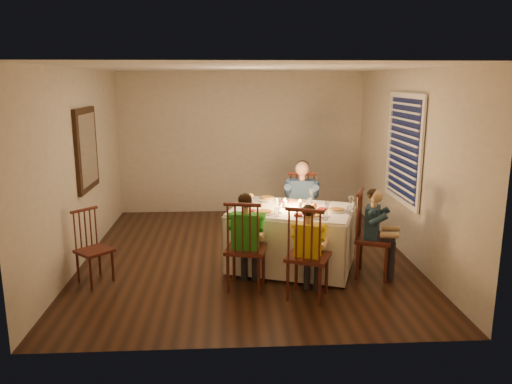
{
  "coord_description": "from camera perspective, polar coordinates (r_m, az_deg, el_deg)",
  "views": [
    {
      "loc": [
        -0.25,
        -6.72,
        2.44
      ],
      "look_at": [
        0.14,
        0.15,
        0.89
      ],
      "focal_mm": 35.0,
      "sensor_mm": 36.0,
      "label": 1
    }
  ],
  "objects": [
    {
      "name": "orange_fruit",
      "position": [
        6.5,
        6.65,
        -1.6
      ],
      "size": [
        0.08,
        0.08,
        0.08
      ],
      "primitive_type": "sphere",
      "color": "orange",
      "rests_on": "dining_table"
    },
    {
      "name": "candle_left",
      "position": [
        6.51,
        3.3,
        -1.41
      ],
      "size": [
        0.06,
        0.06,
        0.1
      ],
      "primitive_type": "cylinder",
      "color": "silver",
      "rests_on": "dining_table"
    },
    {
      "name": "ceiling",
      "position": [
        6.73,
        -1.14,
        14.02
      ],
      "size": [
        5.0,
        5.0,
        0.0
      ],
      "primitive_type": "plane",
      "color": "white",
      "rests_on": "wall_back"
    },
    {
      "name": "wall_mirror",
      "position": [
        7.35,
        -18.79,
        4.64
      ],
      "size": [
        0.06,
        0.95,
        1.15
      ],
      "color": "black",
      "rests_on": "wall_left"
    },
    {
      "name": "chair_extra",
      "position": [
        6.58,
        -17.77,
        -9.73
      ],
      "size": [
        0.52,
        0.52,
        0.91
      ],
      "primitive_type": null,
      "rotation": [
        0.0,
        0.0,
        0.81
      ],
      "color": "#3A170F",
      "rests_on": "ground"
    },
    {
      "name": "ground",
      "position": [
        7.16,
        -1.05,
        -7.27
      ],
      "size": [
        5.0,
        5.0,
        0.0
      ],
      "primitive_type": "plane",
      "color": "black",
      "rests_on": "ground"
    },
    {
      "name": "squash",
      "position": [
        6.96,
        -0.62,
        -0.51
      ],
      "size": [
        0.09,
        0.09,
        0.09
      ],
      "primitive_type": "sphere",
      "color": "yellow",
      "rests_on": "dining_table"
    },
    {
      "name": "chair_adult",
      "position": [
        7.55,
        5.13,
        -6.25
      ],
      "size": [
        0.52,
        0.51,
        1.1
      ],
      "primitive_type": null,
      "rotation": [
        0.0,
        0.0,
        -0.18
      ],
      "color": "#3A170F",
      "rests_on": "ground"
    },
    {
      "name": "window_blinds",
      "position": [
        7.31,
        16.47,
        4.76
      ],
      "size": [
        0.07,
        1.34,
        1.54
      ],
      "color": "black",
      "rests_on": "wall_right"
    },
    {
      "name": "wall_left",
      "position": [
        7.11,
        -19.56,
        2.7
      ],
      "size": [
        0.02,
        5.0,
        2.6
      ],
      "primitive_type": "cube",
      "color": "beige",
      "rests_on": "ground"
    },
    {
      "name": "setting_yellow",
      "position": [
        6.12,
        6.49,
        -2.78
      ],
      "size": [
        0.33,
        0.33,
        0.02
      ],
      "primitive_type": "cylinder",
      "rotation": [
        0.0,
        0.0,
        -0.34
      ],
      "color": "silver",
      "rests_on": "dining_table"
    },
    {
      "name": "setting_teal",
      "position": [
        6.43,
        9.19,
        -2.11
      ],
      "size": [
        0.33,
        0.33,
        0.02
      ],
      "primitive_type": "cylinder",
      "rotation": [
        0.0,
        0.0,
        -0.34
      ],
      "color": "silver",
      "rests_on": "dining_table"
    },
    {
      "name": "candle_right",
      "position": [
        6.47,
        5.04,
        -1.52
      ],
      "size": [
        0.06,
        0.06,
        0.1
      ],
      "primitive_type": "cylinder",
      "color": "silver",
      "rests_on": "dining_table"
    },
    {
      "name": "setting_green",
      "position": [
        6.25,
        1.04,
        -2.36
      ],
      "size": [
        0.33,
        0.33,
        0.02
      ],
      "primitive_type": "cylinder",
      "rotation": [
        0.0,
        0.0,
        -0.34
      ],
      "color": "silver",
      "rests_on": "dining_table"
    },
    {
      "name": "child_yellow",
      "position": [
        5.9,
        5.85,
        -11.84
      ],
      "size": [
        0.48,
        0.46,
        1.11
      ],
      "primitive_type": null,
      "rotation": [
        0.0,
        0.0,
        2.73
      ],
      "color": "gold",
      "rests_on": "ground"
    },
    {
      "name": "chair_near_right",
      "position": [
        5.9,
        5.85,
        -11.84
      ],
      "size": [
        0.59,
        0.58,
        1.1
      ],
      "primitive_type": null,
      "rotation": [
        0.0,
        0.0,
        2.73
      ],
      "color": "#3A170F",
      "rests_on": "ground"
    },
    {
      "name": "chair_near_left",
      "position": [
        6.11,
        -1.14,
        -10.88
      ],
      "size": [
        0.54,
        0.52,
        1.1
      ],
      "primitive_type": null,
      "rotation": [
        0.0,
        0.0,
        2.92
      ],
      "color": "#3A170F",
      "rests_on": "ground"
    },
    {
      "name": "child_teal",
      "position": [
        6.63,
        13.1,
        -9.28
      ],
      "size": [
        0.48,
        0.5,
        1.13
      ],
      "primitive_type": null,
      "rotation": [
        0.0,
        0.0,
        1.19
      ],
      "color": "#1B3144",
      "rests_on": "ground"
    },
    {
      "name": "dining_table",
      "position": [
        6.57,
        4.1,
        -3.85
      ],
      "size": [
        1.83,
        1.57,
        0.78
      ],
      "rotation": [
        0.0,
        0.0,
        -0.34
      ],
      "color": "white",
      "rests_on": "ground"
    },
    {
      "name": "serving_bowl",
      "position": [
        6.84,
        1.18,
        -0.9
      ],
      "size": [
        0.31,
        0.31,
        0.06
      ],
      "primitive_type": "imported",
      "rotation": [
        0.0,
        0.0,
        -0.58
      ],
      "color": "silver",
      "rests_on": "dining_table"
    },
    {
      "name": "setting_adult",
      "position": [
        6.8,
        4.84,
        -1.18
      ],
      "size": [
        0.33,
        0.33,
        0.02
      ],
      "primitive_type": "cylinder",
      "rotation": [
        0.0,
        0.0,
        -0.34
      ],
      "color": "silver",
      "rests_on": "dining_table"
    },
    {
      "name": "wall_back",
      "position": [
        9.3,
        -1.69,
        5.61
      ],
      "size": [
        4.5,
        0.02,
        2.6
      ],
      "primitive_type": "cube",
      "color": "beige",
      "rests_on": "ground"
    },
    {
      "name": "wall_right",
      "position": [
        7.26,
        16.96,
        3.08
      ],
      "size": [
        0.02,
        5.0,
        2.6
      ],
      "primitive_type": "cube",
      "color": "beige",
      "rests_on": "ground"
    },
    {
      "name": "chair_end",
      "position": [
        6.63,
        13.1,
        -9.28
      ],
      "size": [
        0.57,
        0.58,
        1.1
      ],
      "primitive_type": null,
      "rotation": [
        0.0,
        0.0,
        1.19
      ],
      "color": "#3A170F",
      "rests_on": "ground"
    },
    {
      "name": "adult",
      "position": [
        7.55,
        5.13,
        -6.25
      ],
      "size": [
        0.56,
        0.53,
        1.3
      ],
      "primitive_type": null,
      "rotation": [
        0.0,
        0.0,
        -0.18
      ],
      "color": "#314C7C",
      "rests_on": "ground"
    },
    {
      "name": "child_green",
      "position": [
        6.11,
        -1.14,
        -10.88
      ],
      "size": [
        0.49,
        0.46,
        1.17
      ],
      "primitive_type": null,
      "rotation": [
        0.0,
        0.0,
        2.92
      ],
      "color": "green",
      "rests_on": "ground"
    }
  ]
}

